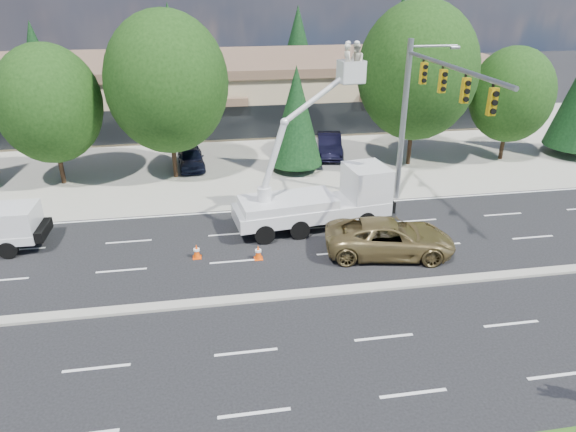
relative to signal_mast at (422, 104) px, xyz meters
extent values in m
plane|color=black|center=(-10.03, -7.04, -6.06)|extent=(140.00, 140.00, 0.00)
cube|color=#99988B|center=(-10.03, 12.96, -6.05)|extent=(140.00, 22.00, 0.01)
cube|color=#99988B|center=(-10.03, -7.04, -6.00)|extent=(120.00, 0.55, 0.12)
cube|color=tan|center=(-10.03, 22.96, -3.56)|extent=(50.00, 15.00, 5.00)
cube|color=brown|center=(-10.03, 22.96, -0.91)|extent=(50.40, 15.40, 0.70)
cube|color=black|center=(-10.03, 15.41, -4.56)|extent=(48.00, 0.12, 2.60)
cylinder|color=#332114|center=(-20.03, 7.96, -4.66)|extent=(0.28, 0.28, 2.78)
ellipsoid|color=black|center=(-20.03, 7.96, -1.03)|extent=(6.19, 6.19, 7.11)
cylinder|color=#332114|center=(-13.03, 7.96, -4.38)|extent=(0.28, 0.28, 3.36)
ellipsoid|color=black|center=(-13.03, 7.96, 0.01)|extent=(7.47, 7.47, 8.59)
cylinder|color=#332114|center=(-5.03, 7.96, -5.66)|extent=(0.26, 0.26, 0.80)
cone|color=black|center=(-5.03, 7.96, -2.33)|extent=(3.53, 3.53, 6.44)
cylinder|color=#332114|center=(2.97, 7.96, -4.30)|extent=(0.28, 0.28, 3.51)
ellipsoid|color=black|center=(2.97, 7.96, 0.28)|extent=(7.80, 7.80, 8.97)
cylinder|color=#332114|center=(9.97, 7.96, -4.79)|extent=(0.28, 0.28, 2.54)
ellipsoid|color=black|center=(9.97, 7.96, -1.47)|extent=(5.65, 5.65, 6.50)
cylinder|color=#332114|center=(15.97, 7.96, -5.66)|extent=(0.26, 0.26, 0.80)
cylinder|color=#332114|center=(-28.03, 34.96, -5.66)|extent=(0.26, 0.26, 0.80)
cone|color=black|center=(-28.03, 34.96, -1.75)|extent=(4.07, 4.07, 7.44)
cylinder|color=#332114|center=(-14.03, 34.96, -5.66)|extent=(0.26, 0.26, 0.80)
cone|color=black|center=(-14.03, 34.96, -0.86)|extent=(4.91, 4.91, 8.98)
cylinder|color=#332114|center=(-0.03, 34.96, -5.66)|extent=(0.26, 0.26, 0.80)
cone|color=black|center=(-0.03, 34.96, -1.07)|extent=(4.71, 4.71, 8.61)
cylinder|color=#332114|center=(11.97, 34.96, -5.66)|extent=(0.26, 0.26, 0.80)
cone|color=black|center=(11.97, 34.96, -0.50)|extent=(5.26, 5.26, 9.60)
cylinder|color=gray|center=(-0.03, 2.16, -1.56)|extent=(0.32, 0.32, 9.00)
cylinder|color=gray|center=(-0.03, -2.84, 2.24)|extent=(0.20, 10.00, 0.20)
cylinder|color=gray|center=(1.27, 2.16, 2.54)|extent=(2.60, 0.12, 0.12)
cube|color=gold|center=(-0.03, 0.16, 1.49)|extent=(0.32, 0.22, 1.05)
cube|color=gold|center=(-0.03, -2.04, 1.49)|extent=(0.32, 0.22, 1.05)
cube|color=gold|center=(-0.03, -4.24, 1.49)|extent=(0.32, 0.22, 1.05)
cube|color=gold|center=(-0.03, -6.44, 1.49)|extent=(0.32, 0.22, 1.05)
cube|color=silver|center=(-20.10, -0.87, -4.62)|extent=(2.07, 2.03, 1.39)
cube|color=black|center=(-19.49, -0.88, -4.43)|extent=(0.10, 1.77, 0.93)
cube|color=silver|center=(-5.77, -0.84, -5.06)|extent=(8.22, 3.40, 0.70)
cube|color=silver|center=(-2.80, -0.46, -4.01)|extent=(2.28, 2.58, 2.00)
cube|color=black|center=(-2.06, -0.36, -3.86)|extent=(0.34, 1.99, 1.20)
cube|color=silver|center=(-7.06, -1.01, -4.51)|extent=(5.04, 2.89, 0.50)
cylinder|color=silver|center=(-8.24, -1.17, -3.96)|extent=(0.70, 0.70, 0.80)
cube|color=silver|center=(-3.97, -0.61, 1.81)|extent=(1.20, 1.03, 1.08)
imported|color=beige|center=(-4.18, -0.64, 2.21)|extent=(0.49, 0.68, 1.72)
imported|color=beige|center=(-3.75, -0.58, 2.21)|extent=(0.75, 0.91, 1.72)
ellipsoid|color=white|center=(-4.18, -0.64, 3.09)|extent=(0.26, 0.26, 0.18)
ellipsoid|color=white|center=(-3.75, -0.58, 3.09)|extent=(0.26, 0.26, 0.18)
cube|color=#FA4B07|center=(-11.69, -3.20, -6.04)|extent=(0.40, 0.40, 0.03)
cone|color=#FA4B07|center=(-11.69, -3.20, -5.71)|extent=(0.36, 0.36, 0.70)
cylinder|color=white|center=(-11.69, -3.20, -5.64)|extent=(0.29, 0.29, 0.10)
cube|color=#FA4B07|center=(-8.88, -3.76, -6.04)|extent=(0.40, 0.40, 0.03)
cone|color=#FA4B07|center=(-8.88, -3.76, -5.71)|extent=(0.36, 0.36, 0.70)
cylinder|color=white|center=(-8.88, -3.76, -5.64)|extent=(0.29, 0.29, 0.10)
imported|color=olive|center=(-2.76, -4.24, -5.22)|extent=(6.40, 3.79, 1.67)
imported|color=black|center=(-12.03, 9.67, -5.34)|extent=(2.02, 4.34, 1.44)
imported|color=black|center=(-2.07, 10.73, -5.26)|extent=(2.53, 5.05, 1.59)
camera|label=1|loc=(-10.88, -24.48, 5.74)|focal=32.00mm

